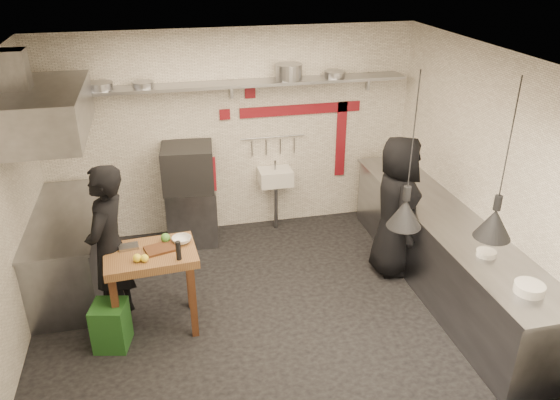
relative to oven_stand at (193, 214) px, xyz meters
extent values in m
plane|color=black|center=(0.64, -1.79, -0.40)|extent=(5.00, 5.00, 0.00)
plane|color=beige|center=(0.64, -1.79, 2.40)|extent=(5.00, 5.00, 0.00)
cube|color=white|center=(0.64, 0.31, 1.00)|extent=(5.00, 0.04, 2.80)
cube|color=white|center=(0.64, -3.89, 1.00)|extent=(5.00, 0.04, 2.80)
cube|color=white|center=(-1.86, -1.79, 1.00)|extent=(0.04, 4.20, 2.80)
cube|color=white|center=(3.14, -1.79, 1.00)|extent=(0.04, 4.20, 2.80)
cube|color=maroon|center=(1.59, 0.29, 1.28)|extent=(1.70, 0.02, 0.14)
cube|color=maroon|center=(2.19, 0.29, 0.80)|extent=(0.14, 0.02, 1.10)
cube|color=maroon|center=(0.89, 0.29, 1.55)|extent=(0.14, 0.02, 0.14)
cube|color=maroon|center=(0.54, 0.29, 1.28)|extent=(0.14, 0.02, 0.14)
cube|color=gray|center=(0.64, 0.13, 1.72)|extent=(4.60, 0.34, 0.04)
cube|color=gray|center=(-1.26, 0.28, 1.62)|extent=(0.04, 0.06, 0.24)
cube|color=gray|center=(0.64, 0.28, 1.62)|extent=(0.04, 0.06, 0.24)
cube|color=gray|center=(2.54, 0.28, 1.62)|extent=(0.04, 0.06, 0.24)
cylinder|color=gray|center=(-0.98, 0.13, 1.79)|extent=(0.40, 0.40, 0.09)
cylinder|color=gray|center=(-0.47, 0.13, 1.78)|extent=(0.31, 0.31, 0.07)
cylinder|color=gray|center=(1.37, 0.13, 1.84)|extent=(0.36, 0.36, 0.20)
cylinder|color=gray|center=(2.00, 0.13, 1.78)|extent=(0.36, 0.36, 0.08)
cube|color=gray|center=(0.00, 0.00, 0.00)|extent=(0.72, 0.66, 0.80)
cube|color=black|center=(-0.02, -0.01, 0.69)|extent=(0.71, 0.67, 0.58)
cube|color=maroon|center=(0.04, -0.29, 0.69)|extent=(0.55, 0.08, 0.46)
cube|color=black|center=(0.02, -0.28, 0.69)|extent=(0.36, 0.05, 0.34)
cube|color=silver|center=(1.19, 0.13, 0.38)|extent=(0.46, 0.34, 0.22)
cylinder|color=gray|center=(1.19, 0.13, 0.56)|extent=(0.03, 0.03, 0.14)
cylinder|color=gray|center=(1.19, 0.09, -0.06)|extent=(0.06, 0.06, 0.66)
cylinder|color=gray|center=(1.19, 0.27, 0.92)|extent=(0.90, 0.02, 0.02)
cube|color=gray|center=(2.79, -1.79, 0.05)|extent=(0.70, 3.80, 0.90)
cube|color=gray|center=(2.79, -1.79, 0.52)|extent=(0.76, 3.90, 0.03)
cylinder|color=silver|center=(2.76, -3.29, 0.57)|extent=(0.34, 0.34, 0.09)
cylinder|color=silver|center=(2.74, -2.64, 0.56)|extent=(0.20, 0.20, 0.05)
cube|color=gray|center=(-1.51, -0.74, 0.05)|extent=(0.70, 1.90, 0.90)
cube|color=gray|center=(-1.51, -0.74, 0.52)|extent=(0.76, 2.00, 0.03)
cube|color=gray|center=(-1.46, -0.74, 1.75)|extent=(0.78, 1.60, 0.50)
cube|color=gray|center=(-1.71, -0.74, 2.15)|extent=(0.28, 0.28, 0.50)
cube|color=#1E501D|center=(-1.00, -2.03, -0.15)|extent=(0.40, 0.40, 0.50)
cube|color=#4F2C18|center=(-0.43, -1.78, 0.53)|extent=(0.36, 0.29, 0.02)
cylinder|color=black|center=(-0.26, -2.01, 0.62)|extent=(0.07, 0.07, 0.20)
sphere|color=yellow|center=(-0.67, -1.96, 0.56)|extent=(0.10, 0.10, 0.08)
sphere|color=yellow|center=(-0.59, -1.98, 0.56)|extent=(0.08, 0.08, 0.08)
sphere|color=#468831|center=(-0.38, -1.63, 0.57)|extent=(0.11, 0.11, 0.10)
cube|color=gray|center=(-0.76, -1.67, 0.54)|extent=(0.21, 0.15, 0.03)
imported|color=silver|center=(-0.22, -1.68, 0.55)|extent=(0.22, 0.22, 0.06)
imported|color=black|center=(-0.95, -1.61, 0.51)|extent=(0.62, 0.77, 1.82)
imported|color=black|center=(2.36, -1.32, 0.48)|extent=(0.74, 0.96, 1.76)
camera|label=1|loc=(-0.32, -6.74, 3.39)|focal=35.00mm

